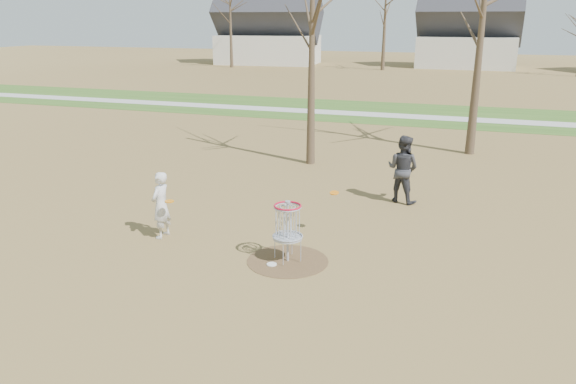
% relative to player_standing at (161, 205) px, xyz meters
% --- Properties ---
extents(ground, '(160.00, 160.00, 0.00)m').
position_rel_player_standing_xyz_m(ground, '(3.35, -0.38, -0.82)').
color(ground, brown).
rests_on(ground, ground).
extents(green_band, '(160.00, 8.00, 0.01)m').
position_rel_player_standing_xyz_m(green_band, '(3.35, 20.62, -0.81)').
color(green_band, '#2D5119').
rests_on(green_band, ground).
extents(footpath, '(160.00, 1.50, 0.01)m').
position_rel_player_standing_xyz_m(footpath, '(3.35, 19.62, -0.80)').
color(footpath, '#9E9E99').
rests_on(footpath, green_band).
extents(dirt_circle, '(1.80, 1.80, 0.01)m').
position_rel_player_standing_xyz_m(dirt_circle, '(3.35, -0.38, -0.81)').
color(dirt_circle, '#47331E').
rests_on(dirt_circle, ground).
extents(player_standing, '(0.41, 0.61, 1.64)m').
position_rel_player_standing_xyz_m(player_standing, '(0.00, 0.00, 0.00)').
color(player_standing, silver).
rests_on(player_standing, ground).
extents(player_throwing, '(1.13, 1.00, 1.96)m').
position_rel_player_standing_xyz_m(player_throwing, '(5.12, 4.66, 0.16)').
color(player_throwing, '#303135').
rests_on(player_throwing, ground).
extents(disc_grounded, '(0.22, 0.22, 0.02)m').
position_rel_player_standing_xyz_m(disc_grounded, '(3.09, -0.69, -0.80)').
color(disc_grounded, silver).
rests_on(disc_grounded, dirt_circle).
extents(discs_in_play, '(3.74, 1.93, 0.10)m').
position_rel_player_standing_xyz_m(discs_in_play, '(2.24, 0.64, 0.25)').
color(discs_in_play, orange).
rests_on(discs_in_play, ground).
extents(disc_golf_basket, '(0.64, 0.64, 1.35)m').
position_rel_player_standing_xyz_m(disc_golf_basket, '(3.35, -0.38, 0.10)').
color(disc_golf_basket, '#9EA3AD').
rests_on(disc_golf_basket, ground).
extents(bare_trees, '(52.62, 44.98, 9.00)m').
position_rel_player_standing_xyz_m(bare_trees, '(5.13, 35.41, 4.53)').
color(bare_trees, '#382B1E').
rests_on(bare_trees, ground).
extents(houses_row, '(56.51, 10.01, 7.26)m').
position_rel_player_standing_xyz_m(houses_row, '(7.67, 52.18, 2.71)').
color(houses_row, silver).
rests_on(houses_row, ground).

